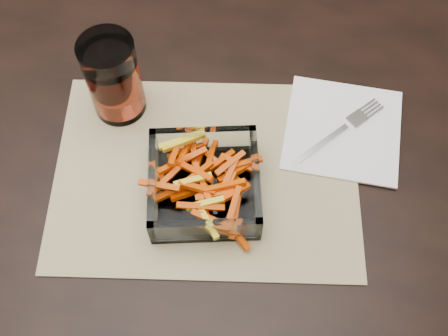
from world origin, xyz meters
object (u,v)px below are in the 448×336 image
(glass_bowl, at_px, (205,185))
(tumbler, at_px, (114,80))
(dining_table, at_px, (152,141))
(fork, at_px, (342,129))

(glass_bowl, xyz_separation_m, tumbler, (-0.16, 0.13, 0.04))
(dining_table, distance_m, tumbler, 0.16)
(fork, bearing_deg, dining_table, -134.18)
(dining_table, distance_m, glass_bowl, 0.21)
(glass_bowl, bearing_deg, fork, 37.89)
(tumbler, bearing_deg, dining_table, -7.18)
(glass_bowl, bearing_deg, tumbler, 142.38)
(dining_table, height_order, tumbler, tumbler)
(tumbler, xyz_separation_m, fork, (0.35, 0.02, -0.06))
(tumbler, bearing_deg, glass_bowl, -37.62)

